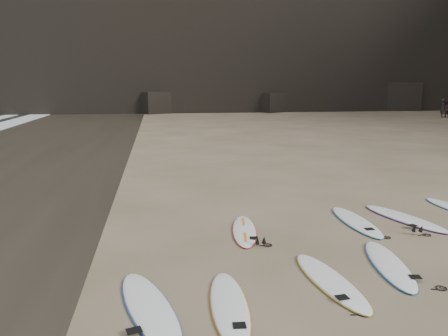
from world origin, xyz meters
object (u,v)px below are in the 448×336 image
object	(u,v)px
surfboard_2	(389,264)
surfboard_7	(404,218)
person_a	(443,108)
surfboard_11	(149,306)
surfboard_0	(229,305)
surfboard_6	(356,221)
surfboard_1	(330,280)
person_b	(445,109)
surfboard_5	(244,230)

from	to	relation	value
surfboard_2	surfboard_7	xyz separation A→B (m)	(1.99, 2.77, 0.00)
surfboard_7	surfboard_2	bearing A→B (deg)	-143.03
surfboard_2	person_a	size ratio (longest dim) A/B	1.34
surfboard_11	person_a	world-z (taller)	person_a
surfboard_0	surfboard_7	world-z (taller)	surfboard_7
surfboard_11	surfboard_6	bearing A→B (deg)	19.19
surfboard_2	surfboard_7	world-z (taller)	surfboard_7
surfboard_7	surfboard_0	bearing A→B (deg)	-161.80
surfboard_7	person_a	world-z (taller)	person_a
surfboard_7	surfboard_1	bearing A→B (deg)	-153.74
surfboard_0	person_a	xyz separation A→B (m)	(28.28, 35.05, 0.90)
surfboard_0	surfboard_7	distance (m)	6.70
surfboard_1	surfboard_7	distance (m)	4.77
surfboard_1	surfboard_0	bearing A→B (deg)	-169.42
surfboard_0	surfboard_6	bearing A→B (deg)	46.76
surfboard_0	person_b	distance (m)	45.11
surfboard_5	person_b	world-z (taller)	person_b
surfboard_2	surfboard_11	bearing A→B (deg)	-157.21
surfboard_5	surfboard_7	world-z (taller)	surfboard_7
surfboard_1	person_b	world-z (taller)	person_b
surfboard_1	surfboard_7	size ratio (longest dim) A/B	0.94
surfboard_1	surfboard_6	bearing A→B (deg)	51.51
surfboard_6	surfboard_11	xyz separation A→B (m)	(-5.33, -3.69, 0.00)
surfboard_6	surfboard_7	xyz separation A→B (m)	(1.42, 0.07, 0.00)
surfboard_0	surfboard_11	size ratio (longest dim) A/B	0.90
surfboard_1	surfboard_11	xyz separation A→B (m)	(-3.31, -0.47, 0.00)
surfboard_0	surfboard_7	size ratio (longest dim) A/B	0.91
person_b	surfboard_1	bearing A→B (deg)	44.31
surfboard_6	surfboard_11	bearing A→B (deg)	-145.46
surfboard_0	surfboard_2	bearing A→B (deg)	21.26
person_b	surfboard_7	bearing A→B (deg)	45.38
surfboard_5	person_a	size ratio (longest dim) A/B	1.24
surfboard_1	person_b	distance (m)	43.40
surfboard_7	person_b	xyz separation A→B (m)	(23.06, 31.06, 0.82)
surfboard_0	surfboard_5	bearing A→B (deg)	78.06
surfboard_2	surfboard_1	bearing A→B (deg)	-149.37
surfboard_0	surfboard_5	size ratio (longest dim) A/B	1.06
surfboard_6	surfboard_11	world-z (taller)	surfboard_11
surfboard_0	person_b	xyz separation A→B (m)	(28.50, 34.96, 0.83)
person_b	surfboard_5	bearing A→B (deg)	40.70
person_a	person_b	world-z (taller)	person_a
surfboard_1	surfboard_6	world-z (taller)	surfboard_6
surfboard_11	person_b	bearing A→B (deg)	33.92
surfboard_2	surfboard_6	world-z (taller)	surfboard_6
surfboard_0	person_b	bearing A→B (deg)	54.01
surfboard_2	surfboard_5	bearing A→B (deg)	146.50
surfboard_1	surfboard_11	world-z (taller)	surfboard_11
surfboard_2	surfboard_11	world-z (taller)	surfboard_11
surfboard_5	surfboard_6	xyz separation A→B (m)	(3.06, 0.25, 0.01)
surfboard_0	surfboard_2	size ratio (longest dim) A/B	0.97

